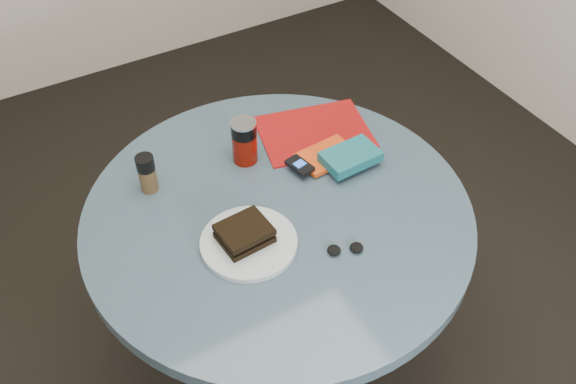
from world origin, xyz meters
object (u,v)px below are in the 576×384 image
plate (249,243)px  table (278,251)px  red_book (326,156)px  pepper_grinder (147,173)px  headphones (345,249)px  soda_can (244,141)px  mp3_player (300,166)px  sandwich (244,233)px  novel (350,157)px  magazine (314,132)px

plate → table: bearing=29.8°
plate → red_book: 0.37m
table → red_book: red_book is taller
pepper_grinder → red_book: pepper_grinder is taller
table → headphones: bearing=-70.0°
pepper_grinder → headphones: size_ratio=1.17×
soda_can → red_book: bearing=-29.2°
table → soda_can: soda_can is taller
pepper_grinder → headphones: (0.33, -0.44, -0.05)m
mp3_player → headphones: mp3_player is taller
sandwich → headphones: bearing=-36.0°
plate → soda_can: 0.32m
table → soda_can: (0.02, 0.21, 0.23)m
novel → mp3_player: 0.14m
plate → mp3_player: (0.24, 0.16, 0.02)m
red_book → headphones: size_ratio=1.65×
table → pepper_grinder: pepper_grinder is taller
soda_can → pepper_grinder: soda_can is taller
sandwich → novel: bearing=15.8°
sandwich → soda_can: 0.31m
sandwich → plate: bearing=-59.9°
sandwich → magazine: sandwich is taller
plate → soda_can: (0.14, 0.28, 0.06)m
pepper_grinder → magazine: (0.50, -0.02, -0.05)m
magazine → table: bearing=-124.9°
pepper_grinder → novel: 0.54m
red_book → headphones: (-0.14, -0.31, -0.00)m
soda_can → pepper_grinder: (-0.27, 0.02, -0.01)m
table → pepper_grinder: 0.41m
headphones → soda_can: bearing=97.7°
novel → red_book: bearing=122.8°
plate → red_book: (0.33, 0.17, 0.00)m
magazine → novel: 0.17m
sandwich → headphones: (0.20, -0.14, -0.03)m
sandwich → red_book: (0.34, 0.16, -0.02)m
table → sandwich: size_ratio=7.90×
mp3_player → red_book: bearing=6.5°
mp3_player → magazine: bearing=45.4°
soda_can → novel: soda_can is taller
sandwich → pepper_grinder: size_ratio=1.15×
headphones → sandwich: bearing=144.0°
magazine → novel: size_ratio=2.06×
plate → sandwich: (-0.01, 0.01, 0.03)m
plate → pepper_grinder: (-0.14, 0.30, 0.05)m
table → red_book: (0.21, 0.11, 0.18)m
soda_can → red_book: soda_can is taller
pepper_grinder → mp3_player: (0.38, -0.14, -0.03)m
table → novel: size_ratio=6.60×
table → magazine: (0.24, 0.22, 0.17)m
magazine → headphones: size_ratio=3.31×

